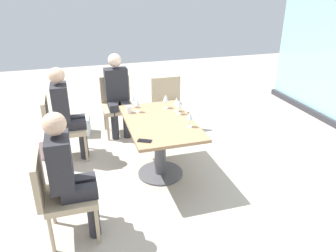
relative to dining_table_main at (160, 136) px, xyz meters
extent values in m
plane|color=#A89E8E|center=(0.00, 0.00, -0.53)|extent=(12.00, 12.00, 0.00)
cube|color=#997551|center=(0.00, 0.00, 0.18)|extent=(1.27, 0.77, 0.04)
cylinder|color=#4C4C51|center=(0.00, 0.00, -0.18)|extent=(0.14, 0.14, 0.69)
cylinder|color=#4C4C51|center=(0.00, 0.00, -0.52)|extent=(0.56, 0.56, 0.02)
cube|color=tan|center=(-1.34, -0.30, -0.11)|extent=(0.46, 0.46, 0.06)
cube|color=tan|center=(-1.59, -0.30, 0.13)|extent=(0.05, 0.46, 0.42)
cylinder|color=tan|center=(-1.14, -0.50, -0.34)|extent=(0.04, 0.04, 0.39)
cylinder|color=tan|center=(-1.14, -0.10, -0.34)|extent=(0.04, 0.04, 0.39)
cylinder|color=tan|center=(-1.54, -0.50, -0.34)|extent=(0.04, 0.04, 0.39)
cylinder|color=tan|center=(-1.54, -0.10, -0.34)|extent=(0.04, 0.04, 0.39)
cube|color=tan|center=(-0.78, -1.06, -0.11)|extent=(0.46, 0.46, 0.06)
cube|color=tan|center=(-0.78, -1.31, 0.13)|extent=(0.46, 0.05, 0.42)
cylinder|color=tan|center=(-0.58, -0.86, -0.34)|extent=(0.04, 0.04, 0.39)
cylinder|color=tan|center=(-0.98, -0.86, -0.34)|extent=(0.04, 0.04, 0.39)
cylinder|color=tan|center=(-0.58, -1.26, -0.34)|extent=(0.04, 0.04, 0.39)
cylinder|color=tan|center=(-0.98, -1.26, -0.34)|extent=(0.04, 0.04, 0.39)
cube|color=tan|center=(0.78, -1.06, -0.11)|extent=(0.46, 0.46, 0.06)
cube|color=tan|center=(0.78, -1.31, 0.13)|extent=(0.46, 0.05, 0.42)
cylinder|color=tan|center=(0.98, -0.86, -0.34)|extent=(0.04, 0.04, 0.39)
cylinder|color=tan|center=(0.58, -0.86, -0.34)|extent=(0.04, 0.04, 0.39)
cylinder|color=tan|center=(0.98, -1.26, -0.34)|extent=(0.04, 0.04, 0.39)
cylinder|color=tan|center=(0.58, -1.26, -0.34)|extent=(0.04, 0.04, 0.39)
cube|color=tan|center=(-1.06, 0.46, -0.11)|extent=(0.46, 0.46, 0.06)
cube|color=tan|center=(-1.31, 0.46, 0.13)|extent=(0.05, 0.46, 0.42)
cylinder|color=tan|center=(-0.86, 0.26, -0.34)|extent=(0.04, 0.04, 0.39)
cylinder|color=tan|center=(-0.86, 0.66, -0.34)|extent=(0.04, 0.04, 0.39)
cylinder|color=tan|center=(-1.26, 0.26, -0.34)|extent=(0.04, 0.04, 0.39)
cylinder|color=tan|center=(-1.26, 0.66, -0.34)|extent=(0.04, 0.04, 0.39)
cylinder|color=#28282D|center=(-1.17, -0.39, -0.31)|extent=(0.11, 0.11, 0.45)
cube|color=#28282D|center=(-1.26, -0.39, -0.03)|extent=(0.32, 0.13, 0.11)
cylinder|color=#28282D|center=(-1.17, -0.21, -0.31)|extent=(0.11, 0.11, 0.45)
cube|color=#28282D|center=(-1.26, -0.21, -0.03)|extent=(0.32, 0.13, 0.11)
cube|color=#28282D|center=(-1.39, -0.30, 0.27)|extent=(0.20, 0.34, 0.48)
sphere|color=beige|center=(-1.39, -0.30, 0.63)|extent=(0.20, 0.20, 0.20)
cylinder|color=#28282D|center=(-0.69, -0.89, -0.31)|extent=(0.11, 0.11, 0.45)
cube|color=#28282D|center=(-0.69, -0.98, -0.03)|extent=(0.13, 0.32, 0.11)
cylinder|color=#28282D|center=(-0.87, -0.89, -0.31)|extent=(0.11, 0.11, 0.45)
cube|color=#28282D|center=(-0.87, -0.98, -0.03)|extent=(0.13, 0.32, 0.11)
cube|color=#28282D|center=(-0.78, -1.11, 0.27)|extent=(0.34, 0.20, 0.48)
sphere|color=#D8AD8C|center=(-0.78, -1.11, 0.63)|extent=(0.20, 0.20, 0.20)
cylinder|color=#28282D|center=(0.87, -0.89, -0.31)|extent=(0.11, 0.11, 0.45)
cube|color=#28282D|center=(0.87, -0.98, -0.03)|extent=(0.13, 0.32, 0.11)
cylinder|color=#28282D|center=(0.69, -0.89, -0.31)|extent=(0.11, 0.11, 0.45)
cube|color=#28282D|center=(0.69, -0.98, -0.03)|extent=(0.13, 0.32, 0.11)
cube|color=#28282D|center=(0.78, -1.11, 0.27)|extent=(0.34, 0.20, 0.48)
sphere|color=#D8AD8C|center=(0.78, -1.11, 0.63)|extent=(0.20, 0.20, 0.20)
cylinder|color=silver|center=(-0.53, -0.21, 0.20)|extent=(0.06, 0.06, 0.00)
cylinder|color=silver|center=(-0.53, -0.21, 0.25)|extent=(0.01, 0.01, 0.08)
cone|color=silver|center=(-0.53, -0.21, 0.34)|extent=(0.07, 0.07, 0.09)
cylinder|color=silver|center=(-0.14, 0.28, 0.20)|extent=(0.06, 0.06, 0.00)
cylinder|color=silver|center=(-0.14, 0.28, 0.25)|extent=(0.01, 0.01, 0.08)
cone|color=silver|center=(-0.14, 0.28, 0.34)|extent=(0.07, 0.07, 0.09)
cylinder|color=silver|center=(-0.38, 0.18, 0.20)|extent=(0.06, 0.06, 0.00)
cylinder|color=silver|center=(-0.38, 0.18, 0.25)|extent=(0.01, 0.01, 0.08)
cone|color=silver|center=(-0.38, 0.18, 0.34)|extent=(0.07, 0.07, 0.09)
cylinder|color=silver|center=(-0.35, -0.20, 0.20)|extent=(0.06, 0.06, 0.00)
cylinder|color=silver|center=(-0.35, -0.20, 0.25)|extent=(0.01, 0.01, 0.08)
cone|color=silver|center=(-0.35, -0.20, 0.34)|extent=(0.07, 0.07, 0.09)
cylinder|color=silver|center=(-0.24, 0.28, 0.20)|extent=(0.06, 0.06, 0.00)
cylinder|color=silver|center=(-0.24, 0.28, 0.25)|extent=(0.01, 0.01, 0.08)
cone|color=silver|center=(-0.24, 0.28, 0.34)|extent=(0.07, 0.07, 0.09)
cylinder|color=silver|center=(0.26, 0.28, 0.20)|extent=(0.06, 0.06, 0.00)
cylinder|color=silver|center=(0.26, 0.28, 0.25)|extent=(0.01, 0.01, 0.08)
cone|color=silver|center=(0.26, 0.28, 0.34)|extent=(0.07, 0.07, 0.09)
cylinder|color=white|center=(-0.36, -0.30, 0.24)|extent=(0.08, 0.08, 0.09)
cube|color=black|center=(0.47, -0.29, 0.20)|extent=(0.13, 0.16, 0.01)
cube|color=silver|center=(-1.48, -0.83, -0.39)|extent=(0.32, 0.19, 0.28)
cube|color=beige|center=(-0.93, -1.43, -0.39)|extent=(0.34, 0.25, 0.28)
camera|label=1|loc=(3.41, -0.92, 1.72)|focal=34.99mm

